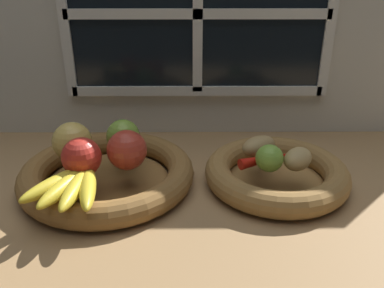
# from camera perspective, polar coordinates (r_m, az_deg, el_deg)

# --- Properties ---
(ground_plane) EXTENTS (1.40, 0.90, 0.03)m
(ground_plane) POSITION_cam_1_polar(r_m,az_deg,el_deg) (0.84, 1.06, -6.88)
(ground_plane) COLOR #9E774C
(back_wall) EXTENTS (1.40, 0.05, 0.55)m
(back_wall) POSITION_cam_1_polar(r_m,az_deg,el_deg) (1.02, 0.79, 16.56)
(back_wall) COLOR silver
(back_wall) RESTS_ON ground_plane
(fruit_bowl_left) EXTENTS (0.36, 0.36, 0.05)m
(fruit_bowl_left) POSITION_cam_1_polar(r_m,az_deg,el_deg) (0.84, -11.99, -4.24)
(fruit_bowl_left) COLOR brown
(fruit_bowl_left) RESTS_ON ground_plane
(fruit_bowl_right) EXTENTS (0.30, 0.30, 0.05)m
(fruit_bowl_right) POSITION_cam_1_polar(r_m,az_deg,el_deg) (0.84, 11.96, -4.16)
(fruit_bowl_right) COLOR olive
(fruit_bowl_right) RESTS_ON ground_plane
(apple_green_back) EXTENTS (0.07, 0.07, 0.07)m
(apple_green_back) POSITION_cam_1_polar(r_m,az_deg,el_deg) (0.86, -9.84, 1.15)
(apple_green_back) COLOR #7AA338
(apple_green_back) RESTS_ON fruit_bowl_left
(apple_red_right) EXTENTS (0.08, 0.08, 0.08)m
(apple_red_right) POSITION_cam_1_polar(r_m,az_deg,el_deg) (0.78, -9.31, -0.85)
(apple_red_right) COLOR #B73828
(apple_red_right) RESTS_ON fruit_bowl_left
(apple_golden_left) EXTENTS (0.08, 0.08, 0.08)m
(apple_golden_left) POSITION_cam_1_polar(r_m,az_deg,el_deg) (0.84, -16.77, 0.33)
(apple_golden_left) COLOR #DBB756
(apple_golden_left) RESTS_ON fruit_bowl_left
(apple_red_front) EXTENTS (0.08, 0.08, 0.08)m
(apple_red_front) POSITION_cam_1_polar(r_m,az_deg,el_deg) (0.78, -15.54, -1.82)
(apple_red_front) COLOR red
(apple_red_front) RESTS_ON fruit_bowl_left
(banana_bunch_front) EXTENTS (0.14, 0.17, 0.03)m
(banana_bunch_front) POSITION_cam_1_polar(r_m,az_deg,el_deg) (0.73, -16.80, -5.62)
(banana_bunch_front) COLOR gold
(banana_bunch_front) RESTS_ON fruit_bowl_left
(potato_oblong) EXTENTS (0.09, 0.09, 0.04)m
(potato_oblong) POSITION_cam_1_polar(r_m,az_deg,el_deg) (0.84, 9.52, -0.33)
(potato_oblong) COLOR #A38451
(potato_oblong) RESTS_ON fruit_bowl_right
(potato_small) EXTENTS (0.08, 0.08, 0.04)m
(potato_small) POSITION_cam_1_polar(r_m,az_deg,el_deg) (0.80, 14.92, -2.08)
(potato_small) COLOR tan
(potato_small) RESTS_ON fruit_bowl_right
(lime_near) EXTENTS (0.05, 0.05, 0.05)m
(lime_near) POSITION_cam_1_polar(r_m,az_deg,el_deg) (0.78, 11.03, -2.02)
(lime_near) COLOR #7AAD3D
(lime_near) RESTS_ON fruit_bowl_right
(chili_pepper) EXTENTS (0.13, 0.07, 0.02)m
(chili_pepper) POSITION_cam_1_polar(r_m,az_deg,el_deg) (0.82, 11.06, -1.95)
(chili_pepper) COLOR red
(chili_pepper) RESTS_ON fruit_bowl_right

